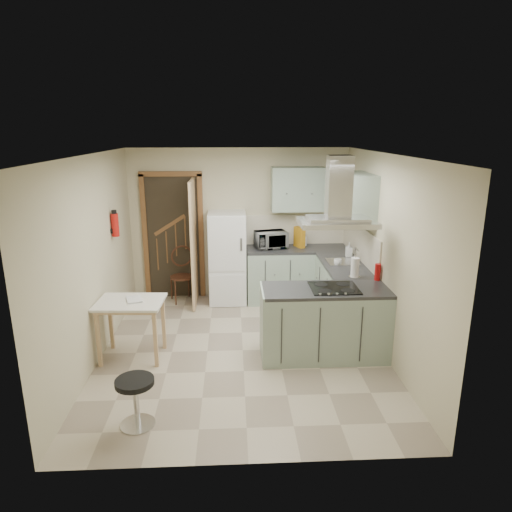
{
  "coord_description": "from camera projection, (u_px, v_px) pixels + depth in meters",
  "views": [
    {
      "loc": [
        -0.11,
        -5.4,
        2.79
      ],
      "look_at": [
        0.2,
        0.45,
        1.15
      ],
      "focal_mm": 32.0,
      "sensor_mm": 36.0,
      "label": 1
    }
  ],
  "objects": [
    {
      "name": "hob",
      "position": [
        334.0,
        288.0,
        5.59
      ],
      "size": [
        0.58,
        0.5,
        0.01
      ],
      "primitive_type": "cube",
      "color": "black",
      "rests_on": "peninsula"
    },
    {
      "name": "counter_right",
      "position": [
        338.0,
        287.0,
        6.99
      ],
      "size": [
        0.6,
        1.95,
        0.9
      ],
      "primitive_type": "cube",
      "color": "#9EB2A0",
      "rests_on": "floor"
    },
    {
      "name": "back_wall",
      "position": [
        239.0,
        224.0,
        7.63
      ],
      "size": [
        3.6,
        0.0,
        3.6
      ],
      "primitive_type": "plane",
      "rotation": [
        1.57,
        0.0,
        0.0
      ],
      "color": "#C2B896",
      "rests_on": "floor"
    },
    {
      "name": "microwave",
      "position": [
        271.0,
        240.0,
        7.45
      ],
      "size": [
        0.56,
        0.45,
        0.28
      ],
      "primitive_type": "imported",
      "rotation": [
        0.0,
        0.0,
        0.24
      ],
      "color": "black",
      "rests_on": "counter_back"
    },
    {
      "name": "wall_cabinet_right",
      "position": [
        357.0,
        199.0,
        6.35
      ],
      "size": [
        0.35,
        0.9,
        0.7
      ],
      "primitive_type": "cube",
      "color": "#9EB2A0",
      "rests_on": "right_wall"
    },
    {
      "name": "fridge",
      "position": [
        228.0,
        258.0,
        7.47
      ],
      "size": [
        0.6,
        0.6,
        1.5
      ],
      "primitive_type": "cube",
      "color": "white",
      "rests_on": "floor"
    },
    {
      "name": "counter_back",
      "position": [
        279.0,
        274.0,
        7.59
      ],
      "size": [
        1.08,
        0.6,
        0.9
      ],
      "primitive_type": "cube",
      "color": "#9EB2A0",
      "rests_on": "floor"
    },
    {
      "name": "cup",
      "position": [
        338.0,
        262.0,
        6.53
      ],
      "size": [
        0.12,
        0.12,
        0.09
      ],
      "primitive_type": "imported",
      "rotation": [
        0.0,
        0.0,
        0.05
      ],
      "color": "silver",
      "rests_on": "counter_right"
    },
    {
      "name": "right_wall",
      "position": [
        386.0,
        256.0,
        5.7
      ],
      "size": [
        0.0,
        4.2,
        4.2
      ],
      "primitive_type": "plane",
      "rotation": [
        1.57,
        0.0,
        -1.57
      ],
      "color": "#C2B896",
      "rests_on": "floor"
    },
    {
      "name": "splashback",
      "position": [
        296.0,
        229.0,
        7.7
      ],
      "size": [
        1.68,
        0.02,
        0.5
      ],
      "primitive_type": "cube",
      "color": "beige",
      "rests_on": "counter_back"
    },
    {
      "name": "left_wall",
      "position": [
        94.0,
        260.0,
        5.52
      ],
      "size": [
        0.0,
        4.2,
        4.2
      ],
      "primitive_type": "plane",
      "rotation": [
        1.57,
        0.0,
        1.57
      ],
      "color": "#C2B896",
      "rests_on": "floor"
    },
    {
      "name": "cereal_box",
      "position": [
        299.0,
        237.0,
        7.5
      ],
      "size": [
        0.17,
        0.24,
        0.33
      ],
      "primitive_type": "cube",
      "rotation": [
        0.0,
        0.0,
        0.44
      ],
      "color": "#C78317",
      "rests_on": "counter_back"
    },
    {
      "name": "fire_extinguisher",
      "position": [
        115.0,
        225.0,
        6.32
      ],
      "size": [
        0.1,
        0.1,
        0.32
      ],
      "primitive_type": "cylinder",
      "color": "#B2140F",
      "rests_on": "left_wall"
    },
    {
      "name": "bentwood_chair",
      "position": [
        182.0,
        277.0,
        7.56
      ],
      "size": [
        0.48,
        0.48,
        0.84
      ],
      "primitive_type": "cube",
      "rotation": [
        0.0,
        0.0,
        0.35
      ],
      "color": "#531F1B",
      "rests_on": "floor"
    },
    {
      "name": "soap_bottle",
      "position": [
        349.0,
        250.0,
        6.97
      ],
      "size": [
        0.11,
        0.11,
        0.21
      ],
      "primitive_type": "imported",
      "rotation": [
        0.0,
        0.0,
        -0.11
      ],
      "color": "#B6B3C0",
      "rests_on": "counter_right"
    },
    {
      "name": "paper_towel",
      "position": [
        355.0,
        267.0,
        5.98
      ],
      "size": [
        0.14,
        0.14,
        0.27
      ],
      "primitive_type": "cylinder",
      "rotation": [
        0.0,
        0.0,
        0.35
      ],
      "color": "white",
      "rests_on": "counter_right"
    },
    {
      "name": "extractor_hood",
      "position": [
        337.0,
        223.0,
        5.37
      ],
      "size": [
        0.9,
        0.55,
        0.1
      ],
      "primitive_type": "cube",
      "color": "silver",
      "rests_on": "ceiling"
    },
    {
      "name": "sink",
      "position": [
        343.0,
        262.0,
        6.69
      ],
      "size": [
        0.45,
        0.4,
        0.01
      ],
      "primitive_type": "cube",
      "color": "silver",
      "rests_on": "counter_right"
    },
    {
      "name": "red_bottle",
      "position": [
        378.0,
        272.0,
        5.87
      ],
      "size": [
        0.1,
        0.1,
        0.22
      ],
      "primitive_type": "cylinder",
      "rotation": [
        0.0,
        0.0,
        -0.32
      ],
      "color": "#B60F0F",
      "rests_on": "peninsula"
    },
    {
      "name": "wall_cabinet_back",
      "position": [
        298.0,
        189.0,
        7.35
      ],
      "size": [
        0.85,
        0.35,
        0.7
      ],
      "primitive_type": "cube",
      "color": "#9EB2A0",
      "rests_on": "back_wall"
    },
    {
      "name": "kettle",
      "position": [
        303.0,
        241.0,
        7.55
      ],
      "size": [
        0.18,
        0.18,
        0.2
      ],
      "primitive_type": "cylinder",
      "rotation": [
        0.0,
        0.0,
        -0.35
      ],
      "color": "white",
      "rests_on": "counter_back"
    },
    {
      "name": "drop_leaf_table",
      "position": [
        132.0,
        329.0,
        5.68
      ],
      "size": [
        0.84,
        0.65,
        0.75
      ],
      "primitive_type": "cube",
      "rotation": [
        0.0,
        0.0,
        -0.06
      ],
      "color": "tan",
      "rests_on": "floor"
    },
    {
      "name": "doorway",
      "position": [
        173.0,
        237.0,
        7.6
      ],
      "size": [
        1.1,
        0.12,
        2.1
      ],
      "primitive_type": "cube",
      "color": "brown",
      "rests_on": "floor"
    },
    {
      "name": "floor",
      "position": [
        243.0,
        350.0,
        5.95
      ],
      "size": [
        4.2,
        4.2,
        0.0
      ],
      "primitive_type": "plane",
      "color": "#B7A88E",
      "rests_on": "ground"
    },
    {
      "name": "ceiling",
      "position": [
        241.0,
        155.0,
        5.28
      ],
      "size": [
        4.2,
        4.2,
        0.0
      ],
      "primitive_type": "plane",
      "rotation": [
        3.14,
        0.0,
        0.0
      ],
      "color": "silver",
      "rests_on": "back_wall"
    },
    {
      "name": "book",
      "position": [
        126.0,
        297.0,
        5.56
      ],
      "size": [
        0.25,
        0.29,
        0.11
      ],
      "primitive_type": "imported",
      "rotation": [
        0.0,
        0.0,
        0.32
      ],
      "color": "#903042",
      "rests_on": "drop_leaf_table"
    },
    {
      "name": "peninsula",
      "position": [
        324.0,
        322.0,
        5.71
      ],
      "size": [
        1.55,
        0.65,
        0.9
      ],
      "primitive_type": "cube",
      "color": "#9EB2A0",
      "rests_on": "floor"
    },
    {
      "name": "stool",
      "position": [
        136.0,
        402.0,
        4.39
      ],
      "size": [
        0.42,
        0.42,
        0.5
      ],
      "primitive_type": "cylinder",
      "rotation": [
        0.0,
        0.0,
        -0.15
      ],
      "color": "black",
      "rests_on": "floor"
    }
  ]
}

